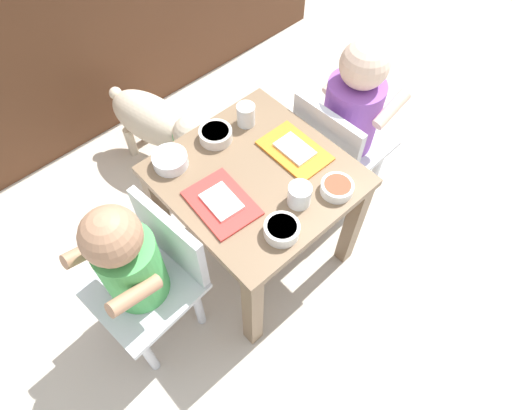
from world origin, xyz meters
name	(u,v)px	position (x,y,z in m)	size (l,w,h in m)	color
ground_plane	(256,250)	(0.00, 0.00, 0.00)	(7.00, 7.00, 0.00)	beige
kitchen_cabinet_back	(70,11)	(0.00, 1.04, 0.46)	(2.31, 0.32, 0.92)	#56331E
dining_table	(256,192)	(0.00, 0.00, 0.36)	(0.50, 0.51, 0.45)	#7A6047
seated_child_left	(134,264)	(-0.41, 0.02, 0.41)	(0.30, 0.30, 0.65)	silver
seated_child_right	(351,113)	(0.41, 0.00, 0.42)	(0.29, 0.29, 0.67)	silver
dog	(158,122)	(0.02, 0.57, 0.22)	(0.25, 0.48, 0.33)	beige
food_tray_left	(222,203)	(-0.14, -0.02, 0.46)	(0.16, 0.20, 0.02)	red
food_tray_right	(295,150)	(0.14, -0.02, 0.46)	(0.14, 0.20, 0.02)	orange
water_cup_left	(246,116)	(0.11, 0.17, 0.48)	(0.06, 0.06, 0.07)	white
water_cup_right	(299,196)	(0.02, -0.15, 0.48)	(0.06, 0.06, 0.06)	white
veggie_bowl_far	(216,134)	(0.00, 0.18, 0.47)	(0.10, 0.10, 0.04)	silver
veggie_bowl_near	(282,229)	(-0.08, -0.19, 0.47)	(0.09, 0.09, 0.04)	white
cereal_bowl_right_side	(337,188)	(0.12, -0.19, 0.47)	(0.09, 0.09, 0.03)	white
cereal_bowl_left_side	(170,160)	(-0.16, 0.19, 0.47)	(0.10, 0.10, 0.04)	white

